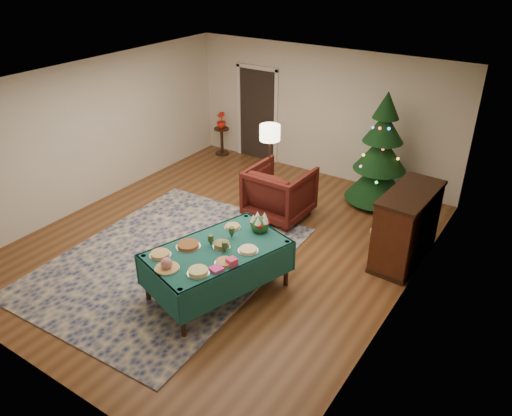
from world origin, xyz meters
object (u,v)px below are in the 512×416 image
Objects in this scene: gift_box at (232,262)px; floor_lamp at (270,138)px; side_table at (222,142)px; piano at (406,227)px; christmas_tree at (381,155)px; potted_plant at (221,124)px; armchair at (280,190)px; buffet_table at (217,257)px.

gift_box is 3.36m from floor_lamp.
side_table is at bearing 146.53° from floor_lamp.
gift_box is 0.19× the size of side_table.
gift_box is 2.95m from piano.
christmas_tree reaches higher than piano.
piano is at bearing -21.54° from potted_plant.
armchair is 0.99m from floor_lamp.
gift_box is at bearing -51.66° from side_table.
buffet_table is at bearing -101.90° from christmas_tree.
christmas_tree reaches higher than potted_plant.
piano is at bearing 50.20° from buffet_table.
armchair reaches higher than buffet_table.
potted_plant is at bearing -33.18° from armchair.
buffet_table is at bearing 152.73° from gift_box.
christmas_tree is at bearing -5.35° from side_table.
armchair is at bearing -39.56° from floor_lamp.
floor_lamp is 4.04× the size of potted_plant.
floor_lamp reaches higher than armchair.
floor_lamp is 1.09× the size of piano.
floor_lamp is 0.71× the size of christmas_tree.
piano is at bearing -56.32° from christmas_tree.
piano is at bearing -10.32° from floor_lamp.
buffet_table is at bearing -72.11° from floor_lamp.
potted_plant is at bearing 174.65° from christmas_tree.
christmas_tree is (0.42, 4.17, 0.18)m from gift_box.
potted_plant is (0.00, 0.00, 0.44)m from side_table.
potted_plant is (-2.27, 1.50, -0.58)m from floor_lamp.
christmas_tree reaches higher than floor_lamp.
armchair is at bearing 107.97° from gift_box.
christmas_tree is (0.83, 3.95, 0.38)m from buffet_table.
floor_lamp is 2.10m from christmas_tree.
christmas_tree is (4.02, -0.38, 0.68)m from side_table.
buffet_table is 2.06× the size of armchair.
christmas_tree is at bearing 123.68° from piano.
gift_box is 0.08× the size of floor_lamp.
buffet_table is 3.42× the size of side_table.
gift_box is at bearing -66.48° from floor_lamp.
side_table is 0.44m from potted_plant.
floor_lamp reaches higher than side_table.
gift_box and potted_plant have the same top height.
buffet_table is 0.50m from gift_box.
piano reaches higher than potted_plant.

